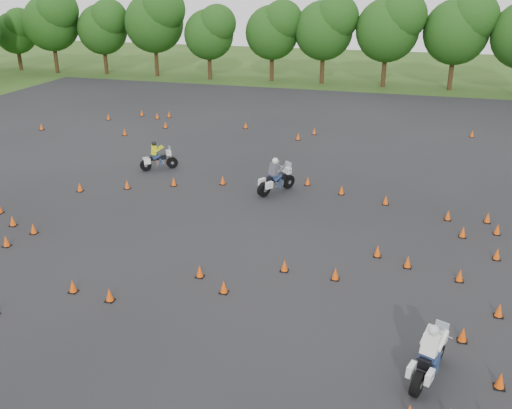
# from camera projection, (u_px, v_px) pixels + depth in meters

# --- Properties ---
(ground) EXTENTS (140.00, 140.00, 0.00)m
(ground) POSITION_uv_depth(u_px,v_px,m) (227.00, 273.00, 21.27)
(ground) COLOR #2D5119
(ground) RESTS_ON ground
(asphalt_pad) EXTENTS (62.00, 62.00, 0.00)m
(asphalt_pad) POSITION_uv_depth(u_px,v_px,m) (268.00, 213.00, 26.62)
(asphalt_pad) COLOR black
(asphalt_pad) RESTS_ON ground
(treeline) EXTENTS (86.70, 32.04, 10.58)m
(treeline) POSITION_uv_depth(u_px,v_px,m) (361.00, 46.00, 50.59)
(treeline) COLOR #1D4513
(treeline) RESTS_ON ground
(traffic_cones) EXTENTS (36.47, 33.29, 0.45)m
(traffic_cones) POSITION_uv_depth(u_px,v_px,m) (263.00, 212.00, 26.11)
(traffic_cones) COLOR #EF4F0A
(traffic_cones) RESTS_ON asphalt_pad
(rider_grey) EXTENTS (1.94, 2.51, 1.91)m
(rider_grey) POSITION_uv_depth(u_px,v_px,m) (276.00, 175.00, 28.79)
(rider_grey) COLOR #494A51
(rider_grey) RESTS_ON ground
(rider_yellow) EXTENTS (2.14, 1.79, 1.66)m
(rider_yellow) POSITION_uv_depth(u_px,v_px,m) (159.00, 156.00, 32.23)
(rider_yellow) COLOR #B9C811
(rider_yellow) RESTS_ON ground
(rider_white) EXTENTS (1.45, 2.49, 1.84)m
(rider_white) POSITION_uv_depth(u_px,v_px,m) (430.00, 350.00, 15.38)
(rider_white) COLOR white
(rider_white) RESTS_ON ground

